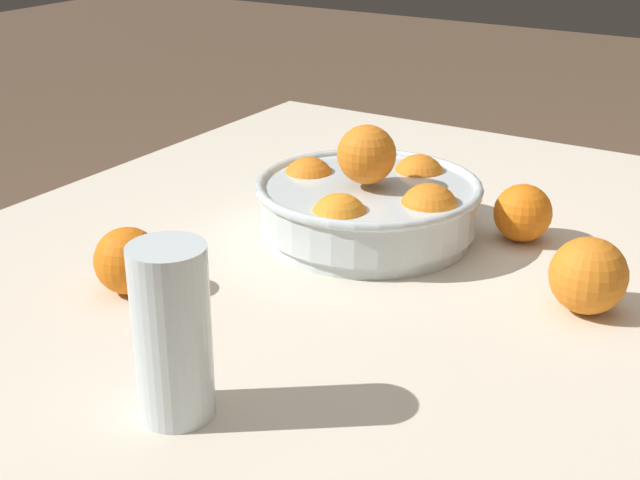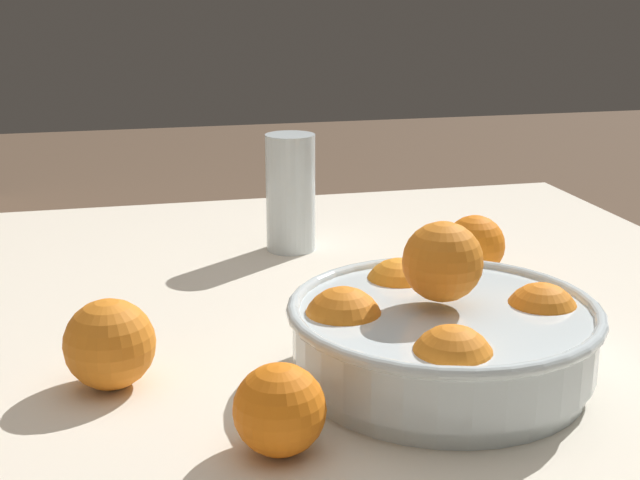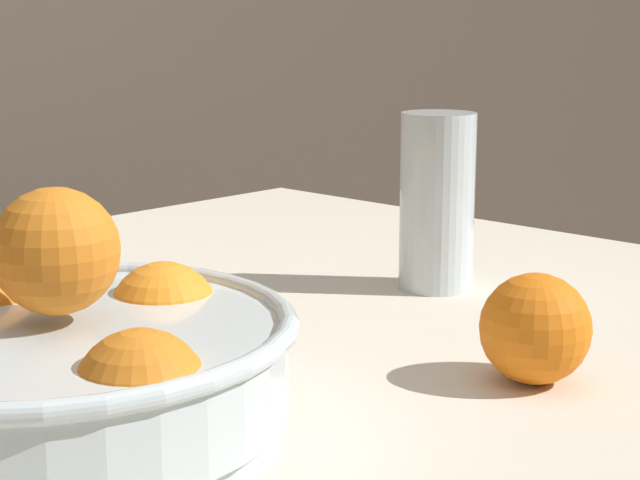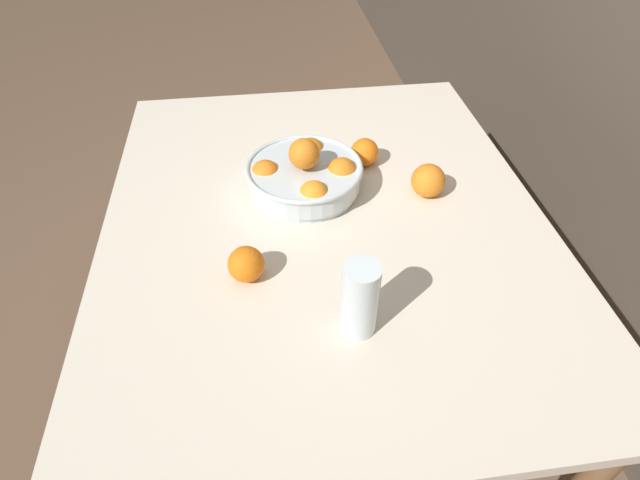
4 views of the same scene
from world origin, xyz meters
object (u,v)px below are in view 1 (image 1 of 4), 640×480
juice_glass (173,343)px  orange_loose_aside (128,261)px  orange_loose_near_bowl (588,276)px  orange_loose_front (523,213)px  fruit_bowl (370,203)px

juice_glass → orange_loose_aside: (-0.15, -0.20, -0.03)m
orange_loose_near_bowl → orange_loose_aside: (0.22, -0.44, -0.00)m
orange_loose_aside → orange_loose_front: bearing=139.5°
juice_glass → orange_loose_near_bowl: size_ratio=1.91×
orange_loose_front → orange_loose_aside: size_ratio=0.98×
fruit_bowl → orange_loose_near_bowl: (0.05, 0.29, -0.01)m
fruit_bowl → orange_loose_aside: (0.27, -0.15, -0.01)m
juice_glass → orange_loose_front: 0.54m
fruit_bowl → orange_loose_near_bowl: bearing=79.4°
juice_glass → orange_loose_near_bowl: 0.45m
fruit_bowl → orange_loose_near_bowl: size_ratio=3.46×
orange_loose_front → juice_glass: bearing=-12.5°
orange_loose_near_bowl → orange_loose_aside: 0.49m
juice_glass → orange_loose_aside: bearing=-127.8°
juice_glass → orange_loose_near_bowl: (-0.38, 0.24, -0.03)m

